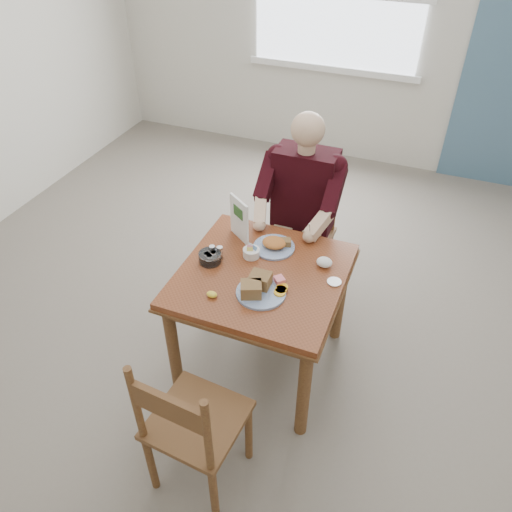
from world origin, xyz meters
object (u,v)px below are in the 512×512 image
at_px(table, 262,287).
at_px(diner, 301,200).
at_px(far_plate, 275,245).
at_px(chair_far, 302,234).
at_px(near_plate, 259,288).
at_px(chair_near, 192,426).

xyz_separation_m(table, diner, (0.00, 0.71, 0.17)).
bearing_deg(far_plate, diner, 88.82).
height_order(chair_far, diner, diner).
bearing_deg(chair_far, near_plate, -87.31).
bearing_deg(table, chair_near, -91.32).
height_order(table, near_plate, near_plate).
bearing_deg(near_plate, table, 106.05).
height_order(diner, far_plate, diner).
bearing_deg(chair_near, table, 88.68).
height_order(table, chair_far, chair_far).
relative_size(table, chair_near, 0.97).
height_order(chair_far, chair_near, same).
xyz_separation_m(table, chair_near, (-0.02, -0.86, -0.16)).
bearing_deg(table, diner, 90.00).
height_order(chair_near, near_plate, chair_near).
distance_m(near_plate, far_plate, 0.40).
bearing_deg(chair_far, diner, -89.99).
bearing_deg(far_plate, chair_near, -90.52).
distance_m(chair_near, far_plate, 1.13).
bearing_deg(chair_far, chair_near, -90.68).
relative_size(table, far_plate, 2.93).
relative_size(chair_near, near_plate, 2.91).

